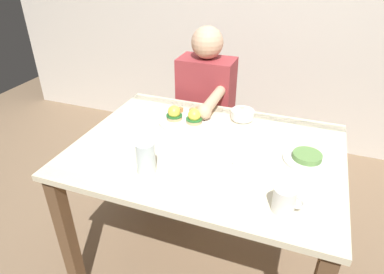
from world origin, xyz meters
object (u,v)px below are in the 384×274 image
at_px(dining_table, 207,166).
at_px(eggs_benedict_plate, 185,118).
at_px(fruit_bowl, 242,115).
at_px(fork, 247,160).
at_px(water_glass_near, 146,159).
at_px(side_plate, 307,158).
at_px(coffee_mug, 285,199).
at_px(diner_person, 205,106).

distance_m(dining_table, eggs_benedict_plate, 0.30).
height_order(dining_table, fruit_bowl, fruit_bowl).
distance_m(fork, water_glass_near, 0.43).
relative_size(eggs_benedict_plate, side_plate, 1.35).
xyz_separation_m(water_glass_near, side_plate, (0.61, 0.31, -0.05)).
bearing_deg(fruit_bowl, dining_table, -104.58).
xyz_separation_m(eggs_benedict_plate, fork, (0.38, -0.24, -0.02)).
distance_m(dining_table, coffee_mug, 0.51).
height_order(eggs_benedict_plate, water_glass_near, water_glass_near).
relative_size(coffee_mug, water_glass_near, 0.83).
height_order(side_plate, diner_person, diner_person).
bearing_deg(diner_person, fork, -58.01).
distance_m(coffee_mug, water_glass_near, 0.56).
height_order(fruit_bowl, fork, fruit_bowl).
bearing_deg(fruit_bowl, fork, -73.90).
relative_size(eggs_benedict_plate, water_glass_near, 2.01).
bearing_deg(coffee_mug, fruit_bowl, 115.01).
xyz_separation_m(coffee_mug, water_glass_near, (-0.55, 0.04, 0.01)).
relative_size(fruit_bowl, water_glass_near, 0.89).
bearing_deg(diner_person, water_glass_near, -87.65).
bearing_deg(side_plate, fruit_bowl, 141.04).
bearing_deg(water_glass_near, fruit_bowl, 66.20).
bearing_deg(fruit_bowl, diner_person, 137.31).
bearing_deg(fork, fruit_bowl, 106.10).
xyz_separation_m(eggs_benedict_plate, water_glass_near, (0.01, -0.46, 0.04)).
relative_size(dining_table, diner_person, 1.05).
relative_size(coffee_mug, diner_person, 0.10).
distance_m(eggs_benedict_plate, coffee_mug, 0.75).
height_order(eggs_benedict_plate, coffee_mug, coffee_mug).
bearing_deg(dining_table, diner_person, 109.30).
bearing_deg(eggs_benedict_plate, fruit_bowl, 26.16).
bearing_deg(water_glass_near, coffee_mug, -4.13).
relative_size(fork, diner_person, 0.12).
distance_m(fruit_bowl, fork, 0.39).
xyz_separation_m(dining_table, coffee_mug, (0.38, -0.30, 0.16)).
height_order(eggs_benedict_plate, diner_person, diner_person).
distance_m(water_glass_near, diner_person, 0.88).
relative_size(dining_table, side_plate, 6.00).
bearing_deg(diner_person, coffee_mug, -56.85).
bearing_deg(coffee_mug, dining_table, 141.45).
bearing_deg(water_glass_near, dining_table, 56.28).
xyz_separation_m(dining_table, fork, (0.19, -0.04, 0.11)).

